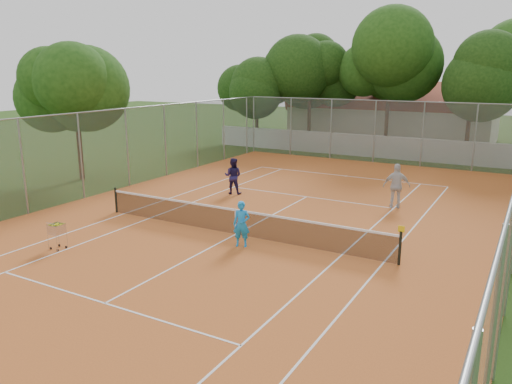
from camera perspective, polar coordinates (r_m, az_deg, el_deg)
The scene contains 12 objects.
ground at distance 18.35m, azimuth -2.32°, elevation -4.92°, with size 120.00×120.00×0.00m, color #1E390F.
court_pad at distance 18.35m, azimuth -2.32°, elevation -4.89°, with size 18.00×34.00×0.02m, color #BA5D24.
court_lines at distance 18.34m, azimuth -2.32°, elevation -4.85°, with size 10.98×23.78×0.01m, color white.
tennis_net at distance 18.19m, azimuth -2.34°, elevation -3.40°, with size 11.88×0.10×0.98m, color black.
perimeter_fence at distance 17.81m, azimuth -2.38°, elevation 1.19°, with size 18.00×34.00×4.00m, color slate.
boundary_wall at distance 35.35m, azimuth 14.21°, elevation 5.01°, with size 26.00×0.30×1.50m, color silver.
clubhouse at distance 45.30m, azimuth 15.33°, elevation 8.63°, with size 16.40×9.00×4.40m, color beige.
tropical_trees at distance 37.89m, azimuth 15.85°, elevation 11.94°, with size 29.00×19.00×10.00m, color black.
player_near at distance 16.90m, azimuth -1.66°, elevation -3.68°, with size 0.57×0.38×1.57m, color #1A8DE0.
player_far_left at distance 24.12m, azimuth -2.63°, elevation 1.84°, with size 0.85×0.66×1.75m, color #1E1848.
player_far_right at distance 22.44m, azimuth 15.78°, elevation 0.68°, with size 1.14×0.48×1.95m, color silver.
ball_hopper at distance 17.98m, azimuth -21.76°, elevation -4.65°, with size 0.46×0.46×0.96m, color silver.
Camera 1 is at (9.22, -14.74, 5.87)m, focal length 35.00 mm.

